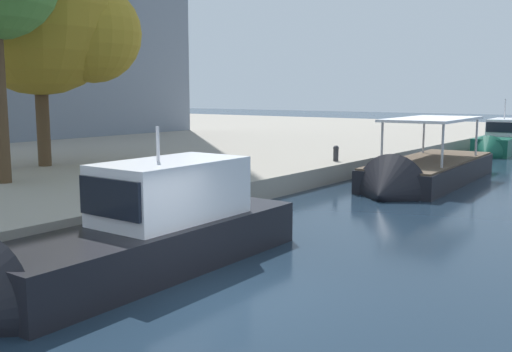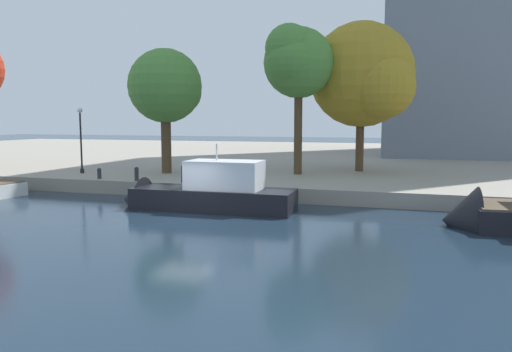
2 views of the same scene
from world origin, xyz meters
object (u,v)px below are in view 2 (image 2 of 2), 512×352
Objects in this scene: mooring_bollard_1 at (99,173)px; tree_2 at (167,87)px; motor_yacht_2 at (204,196)px; tree_0 at (296,60)px; lamp_post at (81,135)px; mooring_bollard_2 at (137,173)px; tree_1 at (361,77)px.

tree_2 is (2.49, 4.46, 5.50)m from mooring_bollard_1.
mooring_bollard_1 is (-8.69, 3.80, 0.50)m from motor_yacht_2.
tree_0 is 8.92m from tree_2.
lamp_post is 15.45m from tree_0.
motor_yacht_2 is 1.08× the size of tree_2.
lamp_post reaches higher than mooring_bollard_2.
mooring_bollard_2 is at bearing -86.19° from tree_2.
mooring_bollard_1 is 2.83m from mooring_bollard_2.
mooring_bollard_1 is 0.80× the size of mooring_bollard_2.
tree_2 reaches higher than motor_yacht_2.
tree_1 is (15.06, 9.40, 6.27)m from mooring_bollard_1.
motor_yacht_2 is at bearing -30.88° from mooring_bollard_2.
motor_yacht_2 is 13.39× the size of mooring_bollard_1.
tree_1 is at bearing -117.03° from motor_yacht_2.
tree_2 reaches higher than lamp_post.
lamp_post reaches higher than mooring_bollard_1.
tree_0 reaches higher than motor_yacht_2.
lamp_post is 6.76m from tree_2.
motor_yacht_2 is 2.04× the size of lamp_post.
tree_0 is at bearing 28.16° from mooring_bollard_1.
mooring_bollard_2 is 0.08× the size of tree_1.
tree_1 is (12.25, 9.68, 6.18)m from mooring_bollard_2.
tree_2 is (-8.63, -1.50, -1.69)m from tree_0.
lamp_post is 0.53× the size of tree_2.
mooring_bollard_1 is at bearing -119.22° from tree_2.
tree_0 is (8.31, 6.24, 7.10)m from mooring_bollard_2.
tree_0 reaches higher than mooring_bollard_2.
motor_yacht_2 is at bearing -28.01° from lamp_post.
mooring_bollard_2 is at bearing -141.67° from tree_1.
tree_1 reaches higher than mooring_bollard_2.
tree_1 reaches higher than lamp_post.
motor_yacht_2 is 6.88m from mooring_bollard_2.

